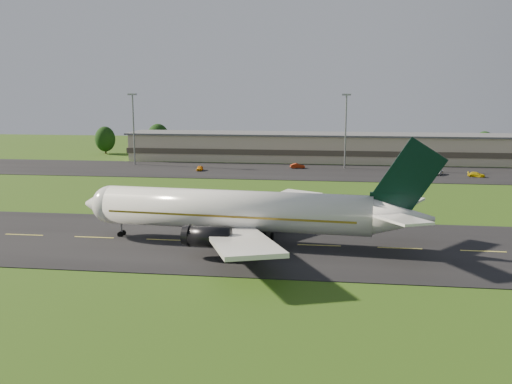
# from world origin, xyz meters

# --- Properties ---
(ground) EXTENTS (360.00, 360.00, 0.00)m
(ground) POSITION_xyz_m (0.00, 0.00, 0.00)
(ground) COLOR #2C4E13
(ground) RESTS_ON ground
(taxiway) EXTENTS (220.00, 30.00, 0.10)m
(taxiway) POSITION_xyz_m (0.00, 0.00, 0.05)
(taxiway) COLOR black
(taxiway) RESTS_ON ground
(apron) EXTENTS (260.00, 30.00, 0.10)m
(apron) POSITION_xyz_m (0.00, 72.00, 0.05)
(apron) COLOR black
(apron) RESTS_ON ground
(airliner) EXTENTS (51.29, 42.05, 15.57)m
(airliner) POSITION_xyz_m (-10.98, -0.07, 4.66)
(airliner) COLOR white
(airliner) RESTS_ON ground
(terminal) EXTENTS (145.00, 16.00, 8.40)m
(terminal) POSITION_xyz_m (6.40, 96.18, 3.99)
(terminal) COLOR tan
(terminal) RESTS_ON ground
(light_mast_west) EXTENTS (2.40, 1.20, 20.35)m
(light_mast_west) POSITION_xyz_m (-55.00, 80.00, 12.74)
(light_mast_west) COLOR gray
(light_mast_west) RESTS_ON ground
(light_mast_centre) EXTENTS (2.40, 1.20, 20.35)m
(light_mast_centre) POSITION_xyz_m (5.00, 80.00, 12.74)
(light_mast_centre) COLOR gray
(light_mast_centre) RESTS_ON ground
(tree_line) EXTENTS (198.97, 9.64, 10.62)m
(tree_line) POSITION_xyz_m (31.68, 105.77, 5.05)
(tree_line) COLOR black
(tree_line) RESTS_ON ground
(service_vehicle_a) EXTENTS (1.81, 3.81, 1.26)m
(service_vehicle_a) POSITION_xyz_m (-33.50, 70.16, 0.73)
(service_vehicle_a) COLOR orange
(service_vehicle_a) RESTS_ON apron
(service_vehicle_b) EXTENTS (4.21, 2.29, 1.32)m
(service_vehicle_b) POSITION_xyz_m (-7.86, 78.11, 0.76)
(service_vehicle_b) COLOR #932409
(service_vehicle_b) RESTS_ON apron
(service_vehicle_c) EXTENTS (3.86, 5.34, 1.35)m
(service_vehicle_c) POSITION_xyz_m (28.11, 70.81, 0.77)
(service_vehicle_c) COLOR silver
(service_vehicle_c) RESTS_ON apron
(service_vehicle_d) EXTENTS (4.50, 2.84, 1.21)m
(service_vehicle_d) POSITION_xyz_m (37.11, 68.17, 0.71)
(service_vehicle_d) COLOR yellow
(service_vehicle_d) RESTS_ON apron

